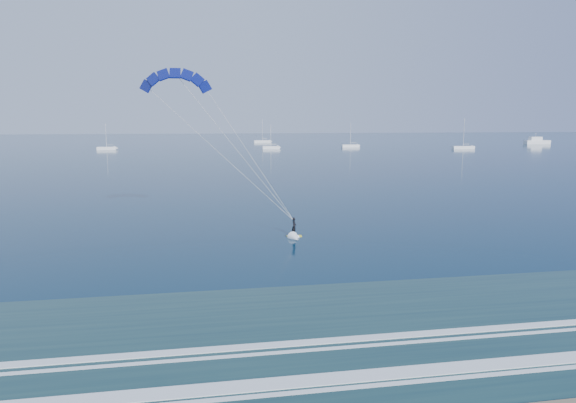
% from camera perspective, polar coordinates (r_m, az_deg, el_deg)
% --- Properties ---
extents(kitesurfer_rig, '(16.32, 4.61, 17.45)m').
position_cam_1_polar(kitesurfer_rig, '(49.44, -5.84, 5.84)').
color(kitesurfer_rig, yellow).
rests_on(kitesurfer_rig, ground).
extents(motor_yacht, '(12.94, 3.45, 5.62)m').
position_cam_1_polar(motor_yacht, '(285.75, 25.90, 6.05)').
color(motor_yacht, white).
rests_on(motor_yacht, ground).
extents(sailboat_1, '(7.42, 2.40, 10.37)m').
position_cam_1_polar(sailboat_1, '(219.83, -19.50, 5.61)').
color(sailboat_1, white).
rests_on(sailboat_1, ground).
extents(sailboat_2, '(7.06, 2.40, 10.02)m').
position_cam_1_polar(sailboat_2, '(213.18, -1.92, 6.03)').
color(sailboat_2, white).
rests_on(sailboat_2, ground).
extents(sailboat_3, '(9.10, 2.40, 12.32)m').
position_cam_1_polar(sailboat_3, '(275.36, -2.85, 6.70)').
color(sailboat_3, white).
rests_on(sailboat_3, ground).
extents(sailboat_4, '(7.74, 2.40, 10.70)m').
position_cam_1_polar(sailboat_4, '(228.65, 6.94, 6.17)').
color(sailboat_4, white).
rests_on(sailboat_4, ground).
extents(sailboat_5, '(9.34, 2.40, 12.58)m').
position_cam_1_polar(sailboat_5, '(225.80, 18.88, 5.72)').
color(sailboat_5, white).
rests_on(sailboat_5, ground).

